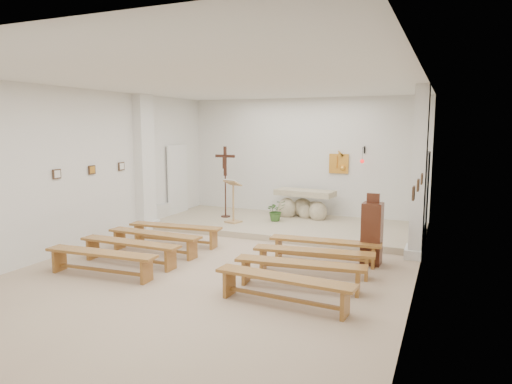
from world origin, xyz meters
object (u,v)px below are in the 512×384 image
at_px(lectern, 233,201).
at_px(bench_left_third, 130,247).
at_px(crucifix_stand, 225,177).
at_px(bench_right_second, 313,256).
at_px(altar, 304,206).
at_px(bench_left_front, 175,230).
at_px(bench_left_fourth, 101,258).
at_px(bench_right_front, 325,246).
at_px(bench_right_third, 300,269).
at_px(donation_pedestal, 372,233).
at_px(bench_left_second, 154,238).
at_px(bench_right_fourth, 284,284).

height_order(lectern, bench_left_third, lectern).
bearing_deg(crucifix_stand, bench_right_second, -42.57).
distance_m(crucifix_stand, bench_left_third, 4.42).
xyz_separation_m(altar, bench_left_front, (-1.96, -3.54, -0.13)).
height_order(bench_left_third, bench_left_fourth, same).
distance_m(bench_right_front, bench_right_third, 1.60).
distance_m(donation_pedestal, bench_left_fourth, 5.12).
xyz_separation_m(altar, bench_left_second, (-1.96, -4.34, -0.13)).
bearing_deg(bench_left_front, bench_right_third, -29.78).
height_order(altar, bench_right_fourth, altar).
height_order(donation_pedestal, bench_right_third, donation_pedestal).
height_order(altar, crucifix_stand, crucifix_stand).
xyz_separation_m(lectern, bench_right_third, (3.05, -3.71, -0.38)).
distance_m(bench_right_second, bench_left_fourth, 3.83).
bearing_deg(bench_right_third, bench_right_second, 84.12).
relative_size(lectern, bench_left_front, 0.53).
height_order(bench_left_front, bench_right_front, same).
relative_size(bench_left_front, bench_left_third, 1.01).
xyz_separation_m(bench_right_second, bench_left_third, (-3.48, -0.80, 0.00)).
relative_size(altar, lectern, 1.46).
bearing_deg(bench_left_second, bench_right_second, 2.06).
bearing_deg(bench_right_second, bench_right_front, 82.48).
distance_m(bench_right_front, bench_left_fourth, 4.23).
bearing_deg(bench_right_front, donation_pedestal, 13.77).
height_order(bench_left_front, bench_left_second, same).
relative_size(lectern, crucifix_stand, 0.59).
relative_size(altar, bench_left_second, 0.78).
height_order(bench_left_front, bench_right_second, same).
relative_size(altar, bench_left_fourth, 0.78).
bearing_deg(crucifix_stand, bench_left_third, -86.84).
bearing_deg(bench_left_third, bench_right_third, 0.70).
bearing_deg(bench_right_second, bench_left_fourth, -162.78).
height_order(donation_pedestal, bench_right_front, donation_pedestal).
xyz_separation_m(crucifix_stand, bench_right_second, (3.58, -3.51, -0.95)).
xyz_separation_m(bench_right_front, bench_right_fourth, (0.00, -2.41, 0.00)).
distance_m(donation_pedestal, bench_left_front, 4.36).
relative_size(bench_right_second, bench_left_fourth, 1.00).
bearing_deg(crucifix_stand, bench_right_third, -48.43).
bearing_deg(crucifix_stand, donation_pedestal, -26.76).
relative_size(altar, bench_right_second, 0.77).
xyz_separation_m(bench_left_third, bench_right_fourth, (3.48, -0.80, 0.00)).
relative_size(bench_right_front, bench_left_second, 1.00).
relative_size(bench_right_front, bench_right_third, 1.00).
distance_m(altar, donation_pedestal, 4.04).
height_order(altar, bench_left_fourth, altar).
relative_size(lectern, donation_pedestal, 0.83).
bearing_deg(bench_right_third, bench_left_third, 174.12).
height_order(bench_right_front, bench_right_fourth, same).
relative_size(bench_right_third, bench_left_fourth, 1.00).
bearing_deg(bench_right_front, bench_left_third, -159.43).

